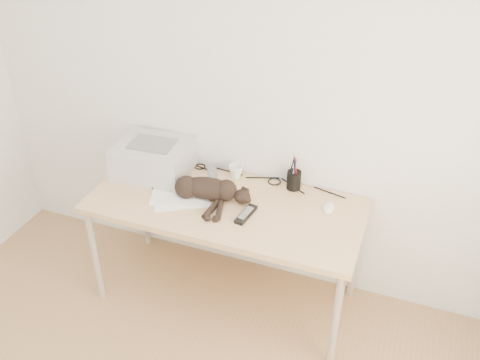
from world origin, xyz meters
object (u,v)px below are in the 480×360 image
at_px(pen_cup, 294,180).
at_px(mug, 236,172).
at_px(desk, 231,213).
at_px(mouse, 329,206).
at_px(printer, 154,158).
at_px(cat, 205,189).

bearing_deg(pen_cup, mug, -178.45).
xyz_separation_m(desk, mouse, (0.57, 0.07, 0.15)).
height_order(printer, pen_cup, pen_cup).
bearing_deg(cat, printer, 152.24).
height_order(desk, cat, cat).
bearing_deg(desk, pen_cup, 31.96).
distance_m(cat, mug, 0.29).
distance_m(printer, mug, 0.52).
bearing_deg(pen_cup, desk, -148.04).
bearing_deg(desk, cat, -148.60).
height_order(desk, mouse, mouse).
relative_size(mug, mouse, 0.81).
xyz_separation_m(mug, pen_cup, (0.37, 0.01, 0.02)).
xyz_separation_m(cat, pen_cup, (0.46, 0.28, -0.00)).
relative_size(printer, mouse, 4.19).
bearing_deg(printer, cat, -20.21).
bearing_deg(desk, mouse, 7.27).
bearing_deg(mug, printer, -166.07).
xyz_separation_m(printer, mouse, (1.11, 0.00, -0.08)).
bearing_deg(printer, pen_cup, 8.75).
bearing_deg(printer, mouse, 0.15).
bearing_deg(mouse, cat, -169.26).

